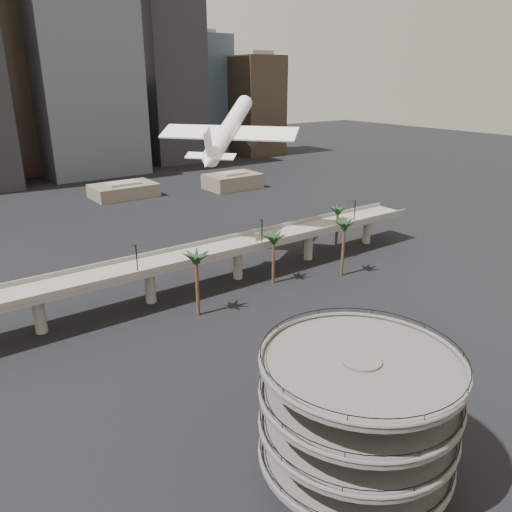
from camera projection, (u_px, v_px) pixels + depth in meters
ground at (396, 419)px, 69.14m from camera, size 700.00×700.00×0.00m
parking_ramp at (357, 409)px, 55.52m from camera, size 22.20×22.20×17.35m
overpass at (196, 259)px, 108.29m from camera, size 130.00×9.30×14.70m
palm_trees at (294, 232)px, 113.18m from camera, size 54.40×18.40×14.00m
low_buildings at (92, 199)px, 179.79m from camera, size 135.00×27.50×6.80m
skyline at (44, 80)px, 227.39m from camera, size 269.00×86.00×116.85m
airborne_jet at (229, 129)px, 117.47m from camera, size 30.58×29.44×15.98m
car_a at (338, 344)px, 86.85m from camera, size 4.53×2.18×1.49m
car_b at (346, 325)px, 93.62m from camera, size 4.77×2.43×1.50m
car_c at (426, 342)px, 87.49m from camera, size 5.57×4.33×1.51m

